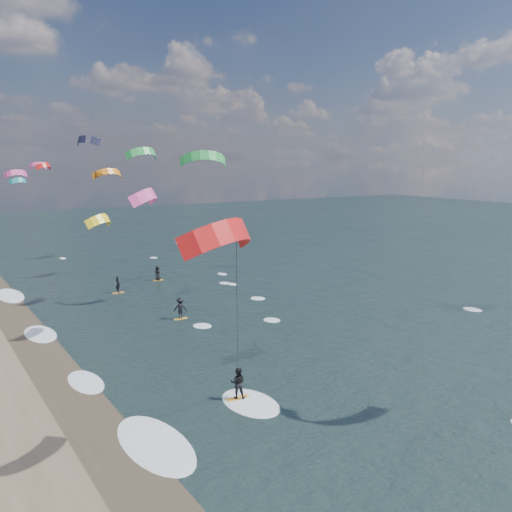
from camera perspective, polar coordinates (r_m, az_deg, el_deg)
ground at (r=28.57m, az=15.28°, el=-17.40°), size 260.00×260.00×0.00m
wet_sand_strip at (r=30.72m, az=-16.25°, el=-15.43°), size 3.00×240.00×0.00m
kitesurfer_near_b at (r=24.91m, az=-1.66°, el=-3.62°), size 7.15×8.88×11.39m
far_kitesurfers at (r=52.22m, az=-9.43°, el=-3.67°), size 6.56×15.75×1.76m
bg_kite_field at (r=71.47m, az=-16.45°, el=8.41°), size 12.10×72.84×8.47m
shoreline_surf at (r=35.22m, az=-16.49°, el=-12.10°), size 2.40×79.40×0.11m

